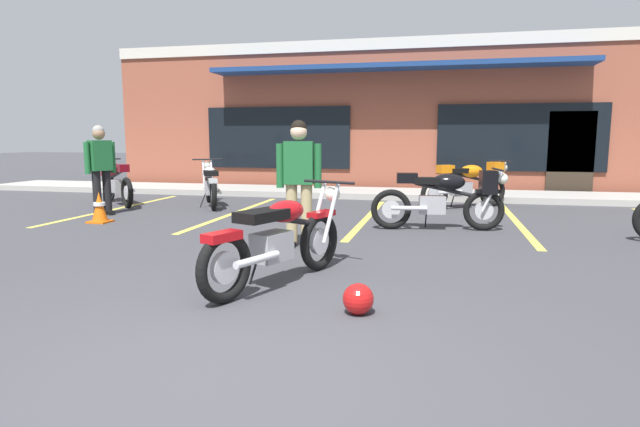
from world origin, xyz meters
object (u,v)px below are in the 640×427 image
(motorcycle_black_cruiser, at_px, (469,182))
(person_in_black_shirt, at_px, (299,176))
(traffic_cone, at_px, (99,208))
(motorcycle_blue_standard, at_px, (445,197))
(motorcycle_red_sportbike, at_px, (210,184))
(person_in_shorts_foreground, at_px, (100,165))
(helmet_on_pavement, at_px, (358,299))
(motorcycle_foreground_classic, at_px, (279,238))
(motorcycle_silver_naked, at_px, (116,180))

(motorcycle_black_cruiser, height_order, person_in_black_shirt, person_in_black_shirt)
(person_in_black_shirt, distance_m, traffic_cone, 4.11)
(traffic_cone, bearing_deg, motorcycle_blue_standard, 5.58)
(motorcycle_red_sportbike, height_order, person_in_shorts_foreground, person_in_shorts_foreground)
(motorcycle_black_cruiser, xyz_separation_m, traffic_cone, (-6.27, -3.43, -0.27))
(motorcycle_black_cruiser, bearing_deg, helmet_on_pavement, -99.58)
(motorcycle_foreground_classic, bearing_deg, motorcycle_blue_standard, 65.68)
(motorcycle_foreground_classic, relative_size, helmet_on_pavement, 7.70)
(motorcycle_blue_standard, height_order, helmet_on_pavement, motorcycle_blue_standard)
(motorcycle_red_sportbike, xyz_separation_m, motorcycle_black_cruiser, (5.35, 0.94, 0.07))
(motorcycle_silver_naked, bearing_deg, traffic_cone, -61.98)
(motorcycle_blue_standard, relative_size, helmet_on_pavement, 8.09)
(motorcycle_red_sportbike, distance_m, motorcycle_silver_naked, 2.17)
(motorcycle_black_cruiser, bearing_deg, person_in_black_shirt, -117.58)
(motorcycle_blue_standard, height_order, person_in_shorts_foreground, person_in_shorts_foreground)
(motorcycle_blue_standard, relative_size, person_in_shorts_foreground, 1.26)
(motorcycle_silver_naked, xyz_separation_m, motorcycle_blue_standard, (7.02, -1.78, 0.00))
(motorcycle_foreground_classic, relative_size, traffic_cone, 3.78)
(person_in_black_shirt, height_order, person_in_shorts_foreground, same)
(motorcycle_blue_standard, bearing_deg, traffic_cone, -174.42)
(helmet_on_pavement, distance_m, traffic_cone, 6.28)
(traffic_cone, bearing_deg, helmet_on_pavement, -36.20)
(helmet_on_pavement, bearing_deg, traffic_cone, 143.80)
(motorcycle_silver_naked, distance_m, person_in_black_shirt, 6.22)
(motorcycle_foreground_classic, distance_m, motorcycle_blue_standard, 3.91)
(motorcycle_foreground_classic, bearing_deg, person_in_black_shirt, 99.03)
(person_in_black_shirt, bearing_deg, motorcycle_blue_standard, 42.42)
(motorcycle_black_cruiser, bearing_deg, person_in_shorts_foreground, -158.58)
(motorcycle_red_sportbike, bearing_deg, motorcycle_silver_naked, -176.23)
(person_in_black_shirt, bearing_deg, person_in_shorts_foreground, 155.96)
(traffic_cone, bearing_deg, motorcycle_red_sportbike, 69.69)
(motorcycle_silver_naked, bearing_deg, helmet_on_pavement, -43.79)
(motorcycle_red_sportbike, distance_m, traffic_cone, 2.66)
(motorcycle_silver_naked, bearing_deg, motorcycle_foreground_classic, -44.61)
(person_in_shorts_foreground, bearing_deg, person_in_black_shirt, -24.04)
(motorcycle_black_cruiser, relative_size, motorcycle_silver_naked, 1.07)
(motorcycle_silver_naked, relative_size, motorcycle_blue_standard, 0.81)
(helmet_on_pavement, height_order, traffic_cone, traffic_cone)
(motorcycle_foreground_classic, height_order, motorcycle_red_sportbike, same)
(person_in_shorts_foreground, bearing_deg, motorcycle_black_cruiser, 21.42)
(motorcycle_black_cruiser, distance_m, person_in_shorts_foreground, 7.27)
(person_in_black_shirt, relative_size, traffic_cone, 3.16)
(motorcycle_blue_standard, relative_size, person_in_black_shirt, 1.26)
(motorcycle_black_cruiser, height_order, traffic_cone, motorcycle_black_cruiser)
(person_in_black_shirt, bearing_deg, motorcycle_red_sportbike, 128.93)
(person_in_black_shirt, bearing_deg, helmet_on_pavement, -64.79)
(motorcycle_red_sportbike, xyz_separation_m, motorcycle_silver_naked, (-2.17, -0.14, 0.07))
(person_in_shorts_foreground, xyz_separation_m, traffic_cone, (0.49, -0.77, -0.69))
(motorcycle_silver_naked, relative_size, person_in_shorts_foreground, 1.02)
(motorcycle_foreground_classic, xyz_separation_m, person_in_shorts_foreground, (-4.65, 3.77, 0.49))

